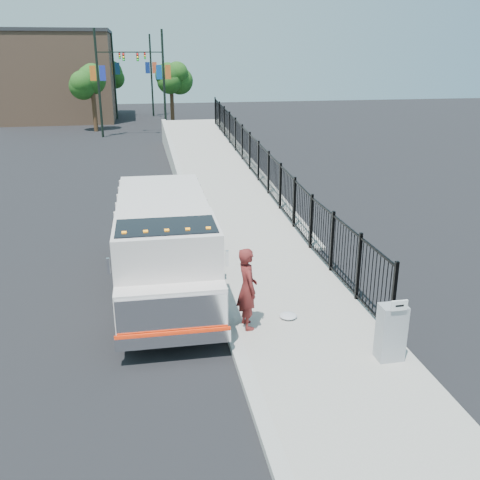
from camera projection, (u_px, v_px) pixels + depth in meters
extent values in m
plane|color=black|center=(224.00, 314.00, 13.62)|extent=(120.00, 120.00, 0.00)
cube|color=#9E998E|center=(322.00, 345.00, 12.09)|extent=(3.55, 12.00, 0.12)
cube|color=#ADAAA3|center=(239.00, 352.00, 11.74)|extent=(0.30, 12.00, 0.16)
cube|color=#9E998E|center=(216.00, 176.00, 28.82)|extent=(3.95, 24.06, 3.19)
cube|color=black|center=(258.00, 174.00, 25.06)|extent=(0.10, 28.00, 1.80)
cube|color=black|center=(165.00, 267.00, 15.13)|extent=(1.12, 6.95, 0.22)
cube|color=silver|center=(168.00, 264.00, 12.61)|extent=(2.43, 2.28, 2.04)
cube|color=silver|center=(171.00, 308.00, 11.60)|extent=(2.41, 0.75, 1.02)
cube|color=silver|center=(172.00, 316.00, 11.25)|extent=(2.35, 0.11, 0.87)
cube|color=silver|center=(174.00, 339.00, 11.34)|extent=(2.45, 0.22, 0.29)
cube|color=#F12C07|center=(173.00, 333.00, 11.29)|extent=(2.45, 0.09, 0.06)
cube|color=black|center=(167.00, 244.00, 12.17)|extent=(2.26, 1.36, 0.87)
cube|color=silver|center=(162.00, 219.00, 16.02)|extent=(2.51, 4.32, 1.73)
cube|color=silver|center=(108.00, 266.00, 11.31)|extent=(0.06, 0.06, 0.36)
cube|color=silver|center=(227.00, 258.00, 11.72)|extent=(0.06, 0.06, 0.36)
cube|color=orange|center=(124.00, 233.00, 11.55)|extent=(0.10, 0.08, 0.06)
cube|color=orange|center=(146.00, 232.00, 11.63)|extent=(0.10, 0.08, 0.06)
cube|color=orange|center=(167.00, 231.00, 11.70)|extent=(0.10, 0.08, 0.06)
cube|color=orange|center=(188.00, 230.00, 11.77)|extent=(0.10, 0.08, 0.06)
cube|color=orange|center=(208.00, 228.00, 11.85)|extent=(0.10, 0.08, 0.06)
cylinder|color=black|center=(124.00, 323.00, 12.13)|extent=(0.34, 1.02, 1.02)
cylinder|color=black|center=(217.00, 315.00, 12.48)|extent=(0.34, 1.02, 1.02)
cylinder|color=black|center=(129.00, 248.00, 16.77)|extent=(0.34, 1.02, 1.02)
cylinder|color=black|center=(197.00, 244.00, 17.12)|extent=(0.34, 1.02, 1.02)
cylinder|color=black|center=(129.00, 236.00, 17.82)|extent=(0.34, 1.02, 1.02)
cylinder|color=black|center=(193.00, 233.00, 18.16)|extent=(0.34, 1.02, 1.02)
imported|color=maroon|center=(247.00, 288.00, 12.45)|extent=(0.55, 0.77, 1.99)
cube|color=gray|center=(391.00, 332.00, 11.24)|extent=(0.55, 0.40, 1.25)
cube|color=white|center=(399.00, 305.00, 10.79)|extent=(0.35, 0.04, 0.22)
ellipsoid|color=silver|center=(288.00, 316.00, 13.17)|extent=(0.44, 0.44, 0.11)
cylinder|color=black|center=(99.00, 84.00, 40.56)|extent=(0.18, 0.18, 8.00)
cube|color=black|center=(118.00, 52.00, 40.08)|extent=(3.20, 0.08, 0.08)
cube|color=black|center=(138.00, 57.00, 40.45)|extent=(0.18, 0.22, 0.60)
cube|color=#1D2B98|center=(102.00, 73.00, 40.36)|extent=(0.45, 0.04, 1.10)
cube|color=#CB621C|center=(93.00, 73.00, 40.24)|extent=(0.45, 0.04, 1.10)
cylinder|color=black|center=(164.00, 82.00, 42.77)|extent=(0.18, 0.18, 8.00)
cube|color=black|center=(142.00, 52.00, 41.73)|extent=(3.20, 0.08, 0.08)
cube|color=black|center=(124.00, 57.00, 41.59)|extent=(0.18, 0.22, 0.60)
cube|color=#C05920|center=(168.00, 72.00, 42.57)|extent=(0.45, 0.04, 1.10)
cube|color=#0C4591|center=(159.00, 72.00, 42.45)|extent=(0.45, 0.04, 1.10)
cylinder|color=black|center=(114.00, 77.00, 51.85)|extent=(0.18, 0.18, 8.00)
cube|color=black|center=(129.00, 52.00, 51.36)|extent=(3.20, 0.08, 0.08)
cube|color=black|center=(145.00, 56.00, 51.73)|extent=(0.18, 0.22, 0.60)
cube|color=navy|center=(117.00, 68.00, 51.64)|extent=(0.45, 0.04, 1.10)
cube|color=orange|center=(110.00, 69.00, 51.52)|extent=(0.45, 0.04, 1.10)
cylinder|color=black|center=(152.00, 76.00, 54.27)|extent=(0.18, 0.18, 8.00)
cube|color=black|center=(134.00, 52.00, 53.22)|extent=(3.20, 0.08, 0.08)
cube|color=black|center=(120.00, 56.00, 53.09)|extent=(0.18, 0.22, 0.60)
cube|color=#E2552E|center=(155.00, 68.00, 54.07)|extent=(0.45, 0.04, 1.10)
cube|color=navy|center=(148.00, 68.00, 53.94)|extent=(0.45, 0.04, 1.10)
cylinder|color=#382314|center=(95.00, 112.00, 44.46)|extent=(0.36, 0.36, 3.20)
sphere|color=#194714|center=(92.00, 82.00, 43.66)|extent=(2.47, 2.47, 2.47)
cylinder|color=#382314|center=(172.00, 106.00, 48.91)|extent=(0.36, 0.36, 3.20)
sphere|color=#194714|center=(171.00, 79.00, 48.12)|extent=(2.25, 2.25, 2.25)
cylinder|color=#382314|center=(112.00, 98.00, 57.87)|extent=(0.36, 0.36, 3.20)
sphere|color=#194714|center=(111.00, 75.00, 57.07)|extent=(2.52, 2.52, 2.52)
cube|color=#8C664C|center=(60.00, 77.00, 51.48)|extent=(10.00, 10.00, 8.00)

